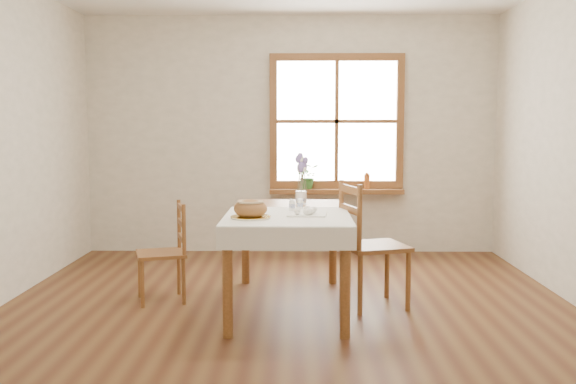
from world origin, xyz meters
The scene contains 18 objects.
ground centered at (0.00, 0.00, 0.00)m, with size 5.00×5.00×0.00m, color brown.
room_walls centered at (0.00, 0.00, 1.71)m, with size 4.60×5.10×2.65m.
window centered at (0.50, 2.47, 1.45)m, with size 1.46×0.08×1.46m.
window_sill centered at (0.50, 2.40, 0.69)m, with size 1.46×0.20×0.05m.
dining_table centered at (0.00, 0.30, 0.66)m, with size 0.90×1.60×0.75m.
table_linen centered at (0.00, 0.00, 0.76)m, with size 0.91×0.99×0.01m, color white.
chair_left centered at (-1.02, 0.45, 0.40)m, with size 0.37×0.39×0.80m, color brown, non-canonical shape.
chair_right centered at (0.67, 0.33, 0.49)m, with size 0.46×0.48×0.98m, color brown, non-canonical shape.
bread_plate centered at (-0.26, -0.14, 0.77)m, with size 0.28×0.28×0.01m, color white.
bread_loaf centered at (-0.26, -0.14, 0.84)m, with size 0.24×0.24×0.13m, color olive.
egg_napkin centered at (0.14, 0.02, 0.77)m, with size 0.28×0.23×0.01m, color white.
eggs centered at (0.14, 0.02, 0.80)m, with size 0.21×0.19×0.05m, color white, non-canonical shape.
salt_shaker centered at (0.03, 0.26, 0.81)m, with size 0.05×0.05×0.09m, color white.
pepper_shaker centered at (0.09, 0.35, 0.80)m, with size 0.05×0.05×0.09m, color white.
flower_vase centered at (0.10, 0.75, 0.80)m, with size 0.09×0.09×0.10m, color white.
lavender_bouquet centered at (0.10, 0.75, 1.00)m, with size 0.16×0.16×0.31m, color #6F5BA2, non-canonical shape.
potted_plant centered at (0.19, 2.40, 0.82)m, with size 0.24×0.27×0.21m, color #2E6729.
amber_bottle centered at (0.83, 2.40, 0.81)m, with size 0.06×0.06×0.18m, color #AB591F.
Camera 1 is at (0.07, -4.59, 1.41)m, focal length 40.00 mm.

